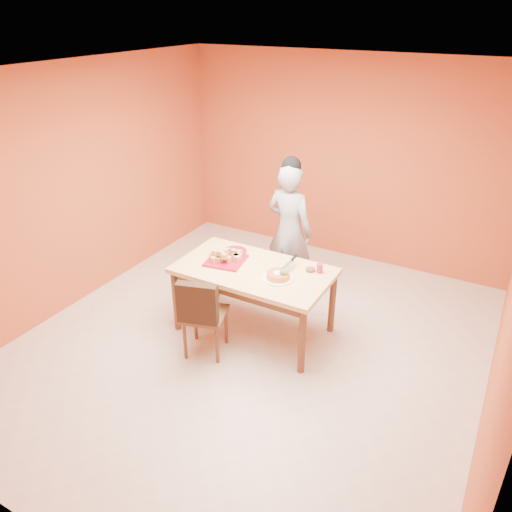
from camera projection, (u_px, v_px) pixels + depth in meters
The scene contains 16 objects.
floor at pixel (251, 344), 5.24m from camera, with size 5.00×5.00×0.00m, color beige.
ceiling at pixel (250, 73), 4.02m from camera, with size 5.00×5.00×0.00m, color white.
wall_back at pixel (344, 160), 6.58m from camera, with size 4.50×4.50×0.00m, color #B24929.
wall_left at pixel (77, 188), 5.60m from camera, with size 5.00×5.00×0.00m, color #B24929.
dining_table at pixel (254, 277), 5.18m from camera, with size 1.60×0.90×0.76m.
dining_chair at pixel (204, 313), 4.93m from camera, with size 0.52×0.58×0.90m.
pastry_pile at pixel (226, 255), 5.25m from camera, with size 0.34×0.34×0.11m, color tan, non-canonical shape.
person at pixel (289, 231), 5.87m from camera, with size 0.59×0.39×1.63m, color gray.
pastry_platter at pixel (226, 261), 5.28m from camera, with size 0.38×0.38×0.02m, color maroon.
red_dinner_plate at pixel (235, 251), 5.48m from camera, with size 0.26×0.26×0.02m, color maroon.
white_cake_plate at pixel (278, 278), 4.95m from camera, with size 0.32×0.32×0.01m, color white.
sponge_cake at pixel (278, 275), 4.93m from camera, with size 0.24×0.24×0.05m, color orange.
cake_server at pixel (287, 265), 5.06m from camera, with size 0.05×0.24×0.01m, color silver.
egg_ornament at pixel (284, 274), 4.91m from camera, with size 0.10×0.08×0.12m, color olive.
magenta_glass at pixel (320, 268), 5.05m from camera, with size 0.06×0.06×0.09m, color #B41B48.
checker_tin at pixel (310, 270), 5.09m from camera, with size 0.10×0.10×0.03m, color #3E2811.
Camera 1 is at (2.11, -3.69, 3.21)m, focal length 35.00 mm.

